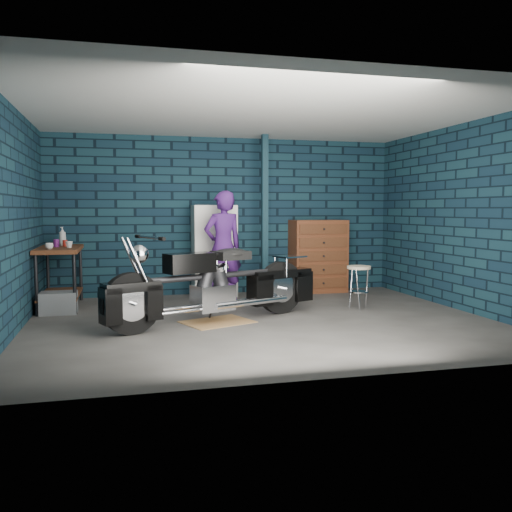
% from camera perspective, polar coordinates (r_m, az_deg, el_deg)
% --- Properties ---
extents(ground, '(6.00, 6.00, 0.00)m').
position_cam_1_polar(ground, '(7.18, 0.69, -6.86)').
color(ground, '#55524F').
rests_on(ground, ground).
extents(room_walls, '(6.02, 5.01, 2.71)m').
position_cam_1_polar(room_walls, '(7.58, -0.37, 8.23)').
color(room_walls, '#0F2535').
rests_on(room_walls, ground).
extents(support_post, '(0.10, 0.10, 2.70)m').
position_cam_1_polar(support_post, '(9.05, 0.92, 4.19)').
color(support_post, '#112B36').
rests_on(support_post, ground).
extents(workbench, '(0.60, 1.40, 0.91)m').
position_cam_1_polar(workbench, '(8.60, -19.91, -2.13)').
color(workbench, brown).
rests_on(workbench, ground).
extents(drip_mat, '(1.03, 0.91, 0.01)m').
position_cam_1_polar(drip_mat, '(7.12, -4.09, -6.93)').
color(drip_mat, '#986A42').
rests_on(drip_mat, ground).
extents(motorcycle, '(2.70, 1.63, 1.16)m').
position_cam_1_polar(motorcycle, '(7.03, -4.11, -2.35)').
color(motorcycle, black).
rests_on(motorcycle, ground).
extents(person, '(0.73, 0.57, 1.76)m').
position_cam_1_polar(person, '(8.54, -3.49, 0.96)').
color(person, '#4D1F75').
rests_on(person, ground).
extents(storage_bin, '(0.50, 0.35, 0.31)m').
position_cam_1_polar(storage_bin, '(8.15, -20.06, -4.65)').
color(storage_bin, gray).
rests_on(storage_bin, ground).
extents(locker, '(0.72, 0.51, 1.54)m').
position_cam_1_polar(locker, '(9.18, -4.43, 0.55)').
color(locker, silver).
rests_on(locker, ground).
extents(tool_chest, '(0.96, 0.53, 1.28)m').
position_cam_1_polar(tool_chest, '(9.68, 6.56, -0.01)').
color(tool_chest, brown).
rests_on(tool_chest, ground).
extents(shop_stool, '(0.36, 0.36, 0.64)m').
position_cam_1_polar(shop_stool, '(8.14, 10.75, -3.27)').
color(shop_stool, '#C3B394').
rests_on(shop_stool, ground).
extents(cup_a, '(0.13, 0.13, 0.09)m').
position_cam_1_polar(cup_a, '(8.14, -20.94, 0.99)').
color(cup_a, '#C3B394').
rests_on(cup_a, workbench).
extents(cup_b, '(0.11, 0.11, 0.09)m').
position_cam_1_polar(cup_b, '(8.33, -19.08, 1.15)').
color(cup_b, '#C3B394').
rests_on(cup_b, workbench).
extents(mug_purple, '(0.11, 0.11, 0.12)m').
position_cam_1_polar(mug_purple, '(8.55, -20.28, 1.28)').
color(mug_purple, '#611966').
rests_on(mug_purple, workbench).
extents(mug_red, '(0.08, 0.08, 0.10)m').
position_cam_1_polar(mug_red, '(8.66, -19.46, 1.28)').
color(mug_red, '#A62116').
rests_on(mug_red, workbench).
extents(bottle, '(0.15, 0.15, 0.29)m').
position_cam_1_polar(bottle, '(8.90, -19.70, 1.98)').
color(bottle, gray).
rests_on(bottle, workbench).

